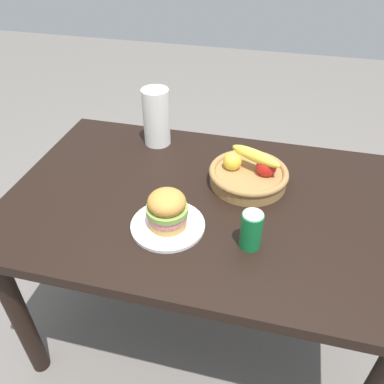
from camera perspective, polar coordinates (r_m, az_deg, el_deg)
ground_plane at (r=1.93m, az=1.41°, el=-18.53°), size 8.00×8.00×0.00m
dining_table at (r=1.43m, az=1.81°, el=-4.05°), size 1.40×0.90×0.75m
plate at (r=1.25m, az=-3.58°, el=-4.91°), size 0.24×0.24×0.01m
sandwich at (r=1.21m, az=-3.71°, el=-2.51°), size 0.13×0.13×0.13m
soda_can at (r=1.16m, az=8.74°, el=-5.58°), size 0.07×0.07×0.13m
fruit_basket at (r=1.43m, az=8.41°, el=2.72°), size 0.29×0.29×0.14m
paper_towel_roll at (r=1.63m, az=-5.28°, el=10.93°), size 0.11×0.11×0.24m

